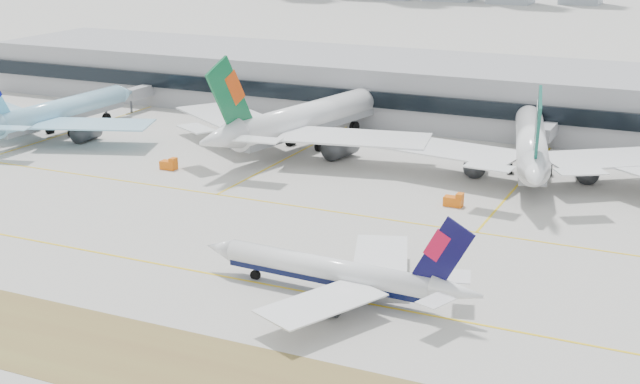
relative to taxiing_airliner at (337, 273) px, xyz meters
The scene contains 8 objects.
ground 18.88m from the taxiing_airliner, 166.35° to the left, with size 3000.00×3000.00×0.00m, color #AAA69F.
taxiing_airliner is the anchor object (origin of this frame).
widebody_korean 117.81m from the taxiing_airliner, 149.53° to the left, with size 59.23×57.86×21.11m.
widebody_eva 84.16m from the taxiing_airliner, 119.41° to the left, with size 69.08×68.57×25.11m.
widebody_cathay 74.20m from the taxiing_airliner, 81.17° to the left, with size 64.54×64.28×23.63m.
terminal 120.64m from the taxiing_airliner, 98.60° to the left, with size 280.00×43.10×15.00m.
gse_b 75.00m from the taxiing_airliner, 142.44° to the left, with size 3.55×2.00×2.60m.
gse_c 46.97m from the taxiing_airliner, 86.17° to the left, with size 3.55×2.00×2.60m.
Camera 1 is at (64.92, -111.15, 51.61)m, focal length 50.00 mm.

